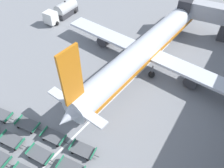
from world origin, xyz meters
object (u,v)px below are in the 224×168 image
Objects in this scene: baggage_dolly_row_mid_b_col_c at (40,155)px; baggage_dolly_row_far_col_b at (28,125)px; baggage_dolly_row_far_col_a at (1,115)px; airplane at (149,46)px; fuel_tanker_secondary at (63,11)px; baggage_dolly_row_mid_b_col_b at (12,140)px; baggage_dolly_row_far_col_c at (53,137)px; baggage_dolly_row_mid_b_col_d at (71,168)px; baggage_dolly_row_far_col_d at (83,150)px.

baggage_dolly_row_mid_b_col_c is 4.92m from baggage_dolly_row_far_col_b.
baggage_dolly_row_far_col_b is at bearing 11.26° from baggage_dolly_row_far_col_a.
fuel_tanker_secondary is (-22.64, 3.92, -1.75)m from airplane.
baggage_dolly_row_mid_b_col_c is 0.99× the size of baggage_dolly_row_far_col_a.
baggage_dolly_row_mid_b_col_b is 1.00× the size of baggage_dolly_row_far_col_c.
baggage_dolly_row_mid_b_col_d is at bearing -2.39° from baggage_dolly_row_far_col_a.
airplane is 23.14m from baggage_dolly_row_mid_b_col_c.
fuel_tanker_secondary is at bearing 114.13° from baggage_dolly_row_far_col_a.
baggage_dolly_row_mid_b_col_c is 1.00× the size of baggage_dolly_row_far_col_d.
baggage_dolly_row_mid_b_col_c is at bearing -82.41° from baggage_dolly_row_far_col_c.
baggage_dolly_row_mid_b_col_d is 1.00× the size of baggage_dolly_row_far_col_b.
baggage_dolly_row_far_col_a is at bearing -170.90° from baggage_dolly_row_far_col_c.
baggage_dolly_row_mid_b_col_d is at bearing -9.19° from baggage_dolly_row_far_col_b.
baggage_dolly_row_mid_b_col_b and baggage_dolly_row_far_col_a have the same top height.
baggage_dolly_row_far_col_a is at bearing 171.66° from baggage_dolly_row_mid_b_col_c.
fuel_tanker_secondary reaches higher than baggage_dolly_row_mid_b_col_c.
baggage_dolly_row_far_col_b is at bearing 92.23° from baggage_dolly_row_mid_b_col_b.
fuel_tanker_secondary is at bearing 129.28° from baggage_dolly_row_far_col_c.
airplane is 10.62× the size of baggage_dolly_row_far_col_a.
baggage_dolly_row_mid_b_col_b is 1.00× the size of baggage_dolly_row_mid_b_col_c.
baggage_dolly_row_mid_b_col_c and baggage_dolly_row_mid_b_col_d have the same top height.
baggage_dolly_row_far_col_a is at bearing -65.87° from fuel_tanker_secondary.
airplane is 24.46m from baggage_dolly_row_far_col_a.
baggage_dolly_row_far_col_c is at bearing 97.59° from baggage_dolly_row_mid_b_col_c.
baggage_dolly_row_far_col_a and baggage_dolly_row_far_col_b have the same top height.
fuel_tanker_secondary is at bearing 170.17° from airplane.
baggage_dolly_row_far_col_d is at bearing 24.54° from baggage_dolly_row_mid_b_col_b.
airplane reaches higher than baggage_dolly_row_far_col_c.
airplane is 10.63× the size of baggage_dolly_row_far_col_d.
baggage_dolly_row_mid_b_col_b and baggage_dolly_row_far_col_c have the same top height.
baggage_dolly_row_mid_b_col_c and baggage_dolly_row_far_col_c have the same top height.
baggage_dolly_row_far_col_c is (-0.35, 2.61, 0.00)m from baggage_dolly_row_mid_b_col_c.
baggage_dolly_row_far_col_a is at bearing -168.74° from baggage_dolly_row_far_col_b.
baggage_dolly_row_mid_b_col_c is 2.63m from baggage_dolly_row_far_col_c.
fuel_tanker_secondary is 2.31× the size of baggage_dolly_row_mid_b_col_b.
baggage_dolly_row_far_col_b is (4.25, 0.85, 0.00)m from baggage_dolly_row_far_col_a.
baggage_dolly_row_far_col_d is at bearing 39.80° from baggage_dolly_row_mid_b_col_c.
baggage_dolly_row_far_col_a is 1.00× the size of baggage_dolly_row_far_col_b.
baggage_dolly_row_far_col_b is at bearing -108.58° from airplane.
baggage_dolly_row_mid_b_col_b is at bearing -87.77° from baggage_dolly_row_far_col_b.
airplane reaches higher than baggage_dolly_row_far_col_a.
baggage_dolly_row_mid_b_col_c is (-2.53, -22.84, -2.68)m from airplane.
baggage_dolly_row_far_col_c is (-2.88, -20.23, -2.68)m from airplane.
baggage_dolly_row_far_col_a and baggage_dolly_row_far_col_d have the same top height.
fuel_tanker_secondary is at bearing 135.44° from baggage_dolly_row_far_col_d.
baggage_dolly_row_far_col_c is (8.34, 1.34, 0.00)m from baggage_dolly_row_far_col_a.
airplane reaches higher than baggage_dolly_row_far_col_d.
baggage_dolly_row_far_col_a is 8.45m from baggage_dolly_row_far_col_c.
baggage_dolly_row_mid_b_col_d and baggage_dolly_row_far_col_c have the same top height.
baggage_dolly_row_mid_b_col_d is 1.00× the size of baggage_dolly_row_far_col_a.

